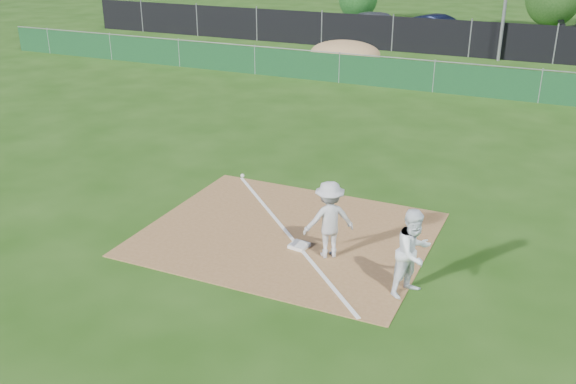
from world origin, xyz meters
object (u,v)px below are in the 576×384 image
object	(u,v)px
runner	(413,253)
car_mid	(439,29)
car_left	(379,24)
play_at_first	(329,220)
first_base	(299,246)

from	to	relation	value
runner	car_mid	world-z (taller)	runner
runner	car_mid	distance (m)	27.70
car_left	car_mid	bearing A→B (deg)	-88.25
play_at_first	car_left	bearing A→B (deg)	104.99
first_base	runner	distance (m)	2.78
first_base	runner	bearing A→B (deg)	-16.63
first_base	runner	size ratio (longest dim) A/B	0.21
runner	car_left	distance (m)	28.50
first_base	car_mid	size ratio (longest dim) A/B	0.08
first_base	car_mid	bearing A→B (deg)	96.18
play_at_first	runner	distance (m)	2.00
car_left	first_base	bearing A→B (deg)	-166.33
runner	car_mid	xyz separation A→B (m)	(-5.42, 27.17, -0.10)
runner	car_mid	bearing A→B (deg)	38.32
runner	car_left	size ratio (longest dim) A/B	0.37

